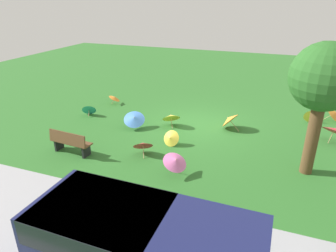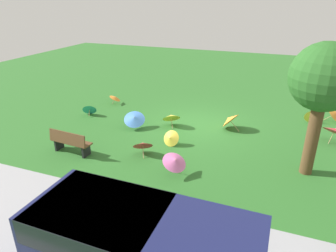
% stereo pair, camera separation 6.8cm
% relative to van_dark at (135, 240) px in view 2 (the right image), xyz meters
% --- Properties ---
extents(ground, '(40.00, 40.00, 0.00)m').
position_rel_van_dark_xyz_m(ground, '(0.93, -8.19, -0.91)').
color(ground, '#2D6B28').
extents(road_strip, '(40.00, 4.28, 0.01)m').
position_rel_van_dark_xyz_m(road_strip, '(0.93, -0.27, -0.91)').
color(road_strip, '#9E9EA3').
rests_on(road_strip, ground).
extents(van_dark, '(4.62, 2.17, 1.53)m').
position_rel_van_dark_xyz_m(van_dark, '(0.00, 0.00, 0.00)').
color(van_dark, '#191E4C').
rests_on(van_dark, ground).
extents(park_bench, '(1.63, 0.60, 0.90)m').
position_rel_van_dark_xyz_m(park_bench, '(4.61, -3.91, -0.45)').
color(park_bench, brown).
rests_on(park_bench, ground).
extents(shade_tree, '(2.04, 2.04, 4.23)m').
position_rel_van_dark_xyz_m(shade_tree, '(-3.45, -5.58, 2.21)').
color(shade_tree, brown).
rests_on(shade_tree, ground).
extents(parasol_yellow_0, '(1.04, 1.02, 0.75)m').
position_rel_van_dark_xyz_m(parasol_yellow_0, '(2.05, -7.64, -0.47)').
color(parasol_yellow_0, tan).
rests_on(parasol_yellow_0, ground).
extents(parasol_orange_0, '(0.79, 0.80, 0.54)m').
position_rel_van_dark_xyz_m(parasol_orange_0, '(5.89, -9.39, -0.56)').
color(parasol_orange_0, tan).
rests_on(parasol_orange_0, ground).
extents(parasol_yellow_3, '(0.72, 0.63, 0.63)m').
position_rel_van_dark_xyz_m(parasol_yellow_3, '(1.41, -5.82, -0.60)').
color(parasol_yellow_3, tan).
rests_on(parasol_yellow_3, ground).
extents(parasol_blue_1, '(1.18, 1.16, 0.78)m').
position_rel_van_dark_xyz_m(parasol_blue_1, '(3.45, -6.82, -0.44)').
color(parasol_blue_1, tan).
rests_on(parasol_blue_1, ground).
extents(parasol_red_0, '(0.93, 0.89, 0.68)m').
position_rel_van_dark_xyz_m(parasol_red_0, '(2.11, -4.81, -0.52)').
color(parasol_red_0, tan).
rests_on(parasol_red_0, ground).
extents(parasol_pink_1, '(1.07, 1.08, 0.79)m').
position_rel_van_dark_xyz_m(parasol_pink_1, '(0.53, -3.87, -0.39)').
color(parasol_pink_1, tan).
rests_on(parasol_pink_1, ground).
extents(parasol_red_1, '(1.21, 1.20, 0.79)m').
position_rel_van_dark_xyz_m(parasol_red_1, '(-4.53, -8.40, -0.40)').
color(parasol_red_1, tan).
rests_on(parasol_red_1, ground).
extents(parasol_orange_1, '(0.96, 1.04, 0.84)m').
position_rel_van_dark_xyz_m(parasol_orange_1, '(-0.41, -8.23, -0.46)').
color(parasol_orange_1, tan).
rests_on(parasol_orange_1, ground).
extents(parasol_yellow_5, '(0.62, 0.58, 0.61)m').
position_rel_van_dark_xyz_m(parasol_yellow_5, '(-3.78, -10.30, -0.61)').
color(parasol_yellow_5, tan).
rests_on(parasol_yellow_5, ground).
extents(parasol_orange_2, '(0.91, 1.00, 0.78)m').
position_rel_van_dark_xyz_m(parasol_orange_2, '(-4.81, -10.69, -0.49)').
color(parasol_orange_2, tan).
rests_on(parasol_orange_2, ground).
extents(parasol_teal_0, '(0.82, 0.75, 0.63)m').
position_rel_van_dark_xyz_m(parasol_teal_0, '(6.23, -7.51, -0.60)').
color(parasol_teal_0, tan).
rests_on(parasol_teal_0, ground).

